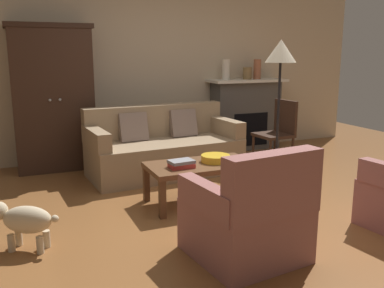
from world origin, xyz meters
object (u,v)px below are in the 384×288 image
fruit_bowl (216,158)px  dog (23,220)px  coffee_table (201,168)px  floor_lamp (281,60)px  fireplace (246,114)px  mantel_vase_bronze (247,73)px  side_chair_wooden (279,129)px  mantel_vase_cream (226,70)px  couch (163,149)px  mantel_vase_terracotta (257,69)px  book_stack (181,164)px  armoire (53,98)px  armchair_near_left (249,219)px

fruit_bowl → dog: bearing=-166.6°
coffee_table → fruit_bowl: fruit_bowl is taller
coffee_table → floor_lamp: 1.62m
fireplace → floor_lamp: (-0.55, -1.72, 0.89)m
coffee_table → mantel_vase_bronze: bearing=50.1°
dog → side_chair_wooden: bearing=23.0°
mantel_vase_cream → couch: bearing=-147.2°
coffee_table → mantel_vase_terracotta: 2.92m
couch → book_stack: couch is taller
couch → mantel_vase_terracotta: mantel_vase_terracotta is taller
fireplace → fruit_bowl: (-1.54, -2.05, -0.11)m
fireplace → side_chair_wooden: fireplace is taller
dog → fruit_bowl: bearing=13.4°
armoire → mantel_vase_bronze: bearing=1.2°
floor_lamp → dog: size_ratio=3.30×
armoire → fruit_bowl: 2.48m
mantel_vase_terracotta → book_stack: bearing=-135.2°
mantel_vase_bronze → side_chair_wooden: bearing=-95.8°
coffee_table → side_chair_wooden: 1.87m
couch → floor_lamp: size_ratio=1.17×
side_chair_wooden → armchair_near_left: bearing=-128.4°
couch → dog: size_ratio=3.86×
mantel_vase_terracotta → side_chair_wooden: mantel_vase_terracotta is taller
armchair_near_left → coffee_table: bearing=82.4°
dog → mantel_vase_terracotta: bearing=34.6°
armoire → mantel_vase_bronze: size_ratio=10.10×
fireplace → floor_lamp: bearing=-107.8°
couch → floor_lamp: floor_lamp is taller
fireplace → coffee_table: (-1.71, -2.06, -0.20)m
couch → mantel_vase_bronze: bearing=26.6°
fruit_bowl → dog: 1.97m
fruit_bowl → armchair_near_left: 1.32m
coffee_table → mantel_vase_terracotta: bearing=47.3°
couch → side_chair_wooden: side_chair_wooden is taller
fireplace → armoire: (-2.95, -0.08, 0.38)m
side_chair_wooden → dog: (-3.33, -1.41, -0.27)m
coffee_table → book_stack: (-0.24, -0.07, 0.09)m
mantel_vase_bronze → dog: 4.35m
couch → dog: (-1.73, -1.64, -0.07)m
armoire → floor_lamp: (2.40, -1.64, 0.50)m
armoire → couch: bearing=-32.4°
side_chair_wooden → floor_lamp: size_ratio=0.54×
mantel_vase_cream → mantel_vase_bronze: 0.39m
mantel_vase_terracotta → side_chair_wooden: 1.35m
armoire → coffee_table: armoire is taller
side_chair_wooden → book_stack: bearing=-150.6°
book_stack → armchair_near_left: bearing=-86.4°
fireplace → side_chair_wooden: bearing=-95.7°
armchair_near_left → floor_lamp: (1.32, 1.61, 1.14)m
armoire → mantel_vase_cream: bearing=1.3°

